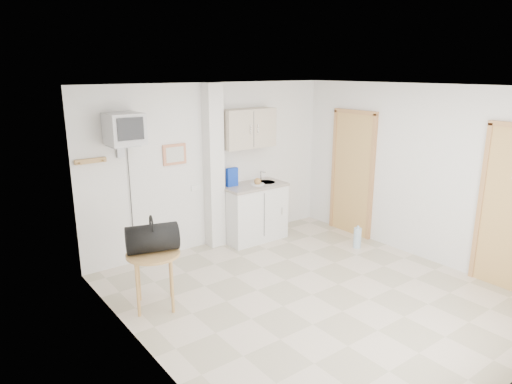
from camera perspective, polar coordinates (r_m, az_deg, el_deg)
ground at (r=5.80m, az=7.02°, el=-12.62°), size 4.50×4.50×0.00m
room_envelope at (r=5.49m, az=8.69°, el=2.86°), size 4.24×4.54×2.55m
kitchenette at (r=7.28m, az=-0.49°, el=0.12°), size 1.03×0.58×2.10m
crt_television at (r=6.11m, az=-16.15°, el=7.47°), size 0.44×0.45×2.15m
round_table at (r=5.38m, az=-12.69°, el=-8.32°), size 0.61×0.61×0.67m
duffel_bag at (r=5.33m, az=-12.85°, el=-5.61°), size 0.65×0.47×0.43m
water_bottle at (r=7.27m, az=12.55°, el=-5.60°), size 0.12×0.12×0.36m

